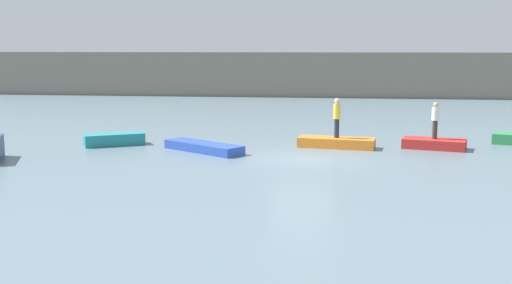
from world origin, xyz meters
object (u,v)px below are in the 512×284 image
(rowboat_red, at_px, (434,144))
(person_yellow_shirt, at_px, (337,116))
(rowboat_teal, at_px, (114,139))
(person_white_shirt, at_px, (435,119))
(rowboat_orange, at_px, (336,143))
(rowboat_blue, at_px, (204,147))

(rowboat_red, xyz_separation_m, person_yellow_shirt, (-4.27, -0.26, 1.22))
(rowboat_teal, distance_m, rowboat_red, 14.32)
(person_yellow_shirt, xyz_separation_m, person_white_shirt, (4.27, 0.26, -0.10))
(rowboat_orange, distance_m, person_white_shirt, 4.42)
(rowboat_red, xyz_separation_m, person_white_shirt, (0.00, 0.00, 1.11))
(rowboat_orange, bearing_deg, rowboat_red, 12.90)
(rowboat_orange, relative_size, person_yellow_shirt, 1.91)
(rowboat_teal, distance_m, rowboat_blue, 4.52)
(rowboat_red, distance_m, person_white_shirt, 1.11)
(rowboat_red, bearing_deg, rowboat_blue, -153.37)
(rowboat_blue, bearing_deg, person_yellow_shirt, 51.36)
(rowboat_blue, height_order, rowboat_red, rowboat_red)
(rowboat_blue, bearing_deg, rowboat_teal, -160.21)
(rowboat_teal, bearing_deg, rowboat_orange, -25.49)
(rowboat_blue, xyz_separation_m, person_white_shirt, (9.91, 2.00, 1.14))
(rowboat_orange, height_order, rowboat_red, rowboat_orange)
(rowboat_teal, bearing_deg, person_yellow_shirt, -25.49)
(rowboat_red, relative_size, person_white_shirt, 1.65)
(rowboat_red, distance_m, person_yellow_shirt, 4.44)
(rowboat_teal, relative_size, rowboat_red, 1.00)
(rowboat_blue, height_order, person_white_shirt, person_white_shirt)
(rowboat_red, bearing_deg, rowboat_teal, -161.28)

